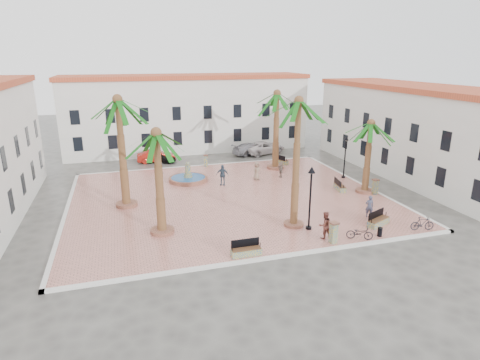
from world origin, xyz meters
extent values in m
plane|color=#56544F|center=(0.00, 0.00, 0.00)|extent=(120.00, 120.00, 0.00)
cube|color=tan|center=(0.00, 0.00, 0.07)|extent=(26.00, 22.00, 0.15)
cube|color=silver|center=(0.00, 11.00, 0.08)|extent=(26.30, 0.30, 0.16)
cube|color=silver|center=(0.00, -11.00, 0.08)|extent=(26.30, 0.30, 0.16)
cube|color=silver|center=(13.00, 0.00, 0.08)|extent=(0.30, 22.30, 0.16)
cube|color=silver|center=(-13.00, 0.00, 0.08)|extent=(0.30, 22.30, 0.16)
cube|color=silver|center=(0.00, 20.00, 4.50)|extent=(30.00, 7.00, 9.00)
cube|color=#BE4B2C|center=(0.00, 20.00, 9.25)|extent=(30.40, 7.40, 0.50)
cube|color=black|center=(-13.12, 16.52, 2.20)|extent=(1.00, 0.12, 1.60)
cube|color=black|center=(-9.38, 16.52, 2.20)|extent=(1.00, 0.12, 1.60)
cube|color=black|center=(-5.62, 16.52, 2.20)|extent=(1.00, 0.12, 1.60)
cube|color=black|center=(-1.88, 16.52, 2.20)|extent=(1.00, 0.12, 1.60)
cube|color=black|center=(1.88, 16.52, 2.20)|extent=(1.00, 0.12, 1.60)
cube|color=black|center=(5.62, 16.52, 2.20)|extent=(1.00, 0.12, 1.60)
cube|color=black|center=(9.38, 16.52, 2.20)|extent=(1.00, 0.12, 1.60)
cube|color=black|center=(13.12, 16.52, 2.20)|extent=(1.00, 0.12, 1.60)
cube|color=black|center=(-13.12, 16.52, 5.20)|extent=(1.00, 0.12, 1.60)
cube|color=black|center=(-9.38, 16.52, 5.20)|extent=(1.00, 0.12, 1.60)
cube|color=black|center=(-5.62, 16.52, 5.20)|extent=(1.00, 0.12, 1.60)
cube|color=black|center=(-1.88, 16.52, 5.20)|extent=(1.00, 0.12, 1.60)
cube|color=black|center=(1.88, 16.52, 5.20)|extent=(1.00, 0.12, 1.60)
cube|color=black|center=(5.62, 16.52, 5.20)|extent=(1.00, 0.12, 1.60)
cube|color=black|center=(9.38, 16.52, 5.20)|extent=(1.00, 0.12, 1.60)
cube|color=black|center=(13.12, 16.52, 5.20)|extent=(1.00, 0.12, 1.60)
cube|color=silver|center=(20.00, 2.00, 4.25)|extent=(7.00, 26.00, 8.50)
cube|color=#BE4B2C|center=(20.00, 2.00, 8.75)|extent=(7.40, 26.40, 0.50)
cube|color=black|center=(16.54, -9.49, 2.20)|extent=(0.12, 1.00, 1.60)
cube|color=black|center=(16.54, -5.77, 2.20)|extent=(0.12, 1.00, 1.60)
cube|color=black|center=(16.54, -2.06, 2.20)|extent=(0.12, 1.00, 1.60)
cube|color=black|center=(16.54, 1.65, 2.20)|extent=(0.12, 1.00, 1.60)
cube|color=black|center=(16.54, 5.37, 2.20)|extent=(0.12, 1.00, 1.60)
cube|color=black|center=(16.54, 9.08, 2.20)|extent=(0.12, 1.00, 1.60)
cube|color=black|center=(16.54, 12.80, 2.20)|extent=(0.12, 1.00, 1.60)
cube|color=black|center=(16.54, -5.77, 5.20)|extent=(0.12, 1.00, 1.60)
cube|color=black|center=(16.54, -2.06, 5.20)|extent=(0.12, 1.00, 1.60)
cube|color=black|center=(16.54, 1.65, 5.20)|extent=(0.12, 1.00, 1.60)
cube|color=black|center=(16.54, 5.37, 5.20)|extent=(0.12, 1.00, 1.60)
cube|color=black|center=(16.54, 9.08, 5.20)|extent=(0.12, 1.00, 1.60)
cube|color=black|center=(16.54, 12.80, 5.20)|extent=(0.12, 1.00, 1.60)
cube|color=black|center=(-16.02, -2.00, 2.20)|extent=(0.12, 1.00, 1.60)
cube|color=black|center=(-16.02, 2.00, 2.20)|extent=(0.12, 1.00, 1.60)
cube|color=black|center=(-16.02, 6.00, 2.20)|extent=(0.12, 1.00, 1.60)
cube|color=black|center=(-16.02, 10.00, 2.20)|extent=(0.12, 1.00, 1.60)
cube|color=black|center=(-16.02, -2.00, 5.20)|extent=(0.12, 1.00, 1.60)
cube|color=black|center=(-16.02, 2.00, 5.20)|extent=(0.12, 1.00, 1.60)
cube|color=black|center=(-16.02, 6.00, 5.20)|extent=(0.12, 1.00, 1.60)
cube|color=black|center=(-16.02, 10.00, 5.20)|extent=(0.12, 1.00, 1.60)
cylinder|color=#985B46|center=(-2.53, 5.66, 0.33)|extent=(3.70, 3.70, 0.35)
cylinder|color=#194C8C|center=(-2.53, 5.66, 0.49)|extent=(3.26, 3.26, 0.05)
cylinder|color=#797E5A|center=(-2.53, 5.66, 0.50)|extent=(0.79, 0.79, 0.71)
cylinder|color=#797E5A|center=(-2.53, 5.66, 1.21)|extent=(0.53, 0.53, 1.06)
sphere|color=#797E5A|center=(-2.53, 5.66, 1.87)|extent=(0.39, 0.39, 0.39)
cylinder|color=#985B46|center=(-8.43, 0.44, 0.28)|extent=(1.71, 1.71, 0.26)
cylinder|color=brown|center=(-8.43, 0.44, 4.52)|extent=(0.56, 0.56, 8.23)
sphere|color=brown|center=(-8.43, 0.44, 8.63)|extent=(0.75, 0.75, 0.75)
cylinder|color=#985B46|center=(-6.24, -5.58, 0.27)|extent=(1.64, 1.64, 0.25)
cylinder|color=brown|center=(-6.24, -5.58, 3.73)|extent=(0.53, 0.53, 6.67)
sphere|color=brown|center=(-6.24, -5.58, 7.06)|extent=(0.72, 0.72, 0.72)
cylinder|color=#985B46|center=(2.87, -7.07, 0.26)|extent=(1.41, 1.41, 0.21)
cylinder|color=brown|center=(2.87, -7.07, 4.66)|extent=(0.46, 0.46, 8.59)
sphere|color=brown|center=(2.87, -7.07, 8.95)|extent=(0.62, 0.62, 0.62)
cylinder|color=#985B46|center=(11.92, -2.15, 0.27)|extent=(1.56, 1.56, 0.23)
cylinder|color=brown|center=(11.92, -2.15, 3.34)|extent=(0.51, 0.51, 5.92)
sphere|color=brown|center=(11.92, -2.15, 6.30)|extent=(0.68, 0.68, 0.68)
cylinder|color=#985B46|center=(7.18, 7.43, 0.28)|extent=(1.78, 1.78, 0.27)
cylinder|color=brown|center=(7.18, 7.43, 4.25)|extent=(0.58, 0.58, 7.66)
sphere|color=brown|center=(7.18, 7.43, 8.08)|extent=(0.78, 0.78, 0.78)
cube|color=#797E5A|center=(-1.73, -10.40, 0.36)|extent=(1.88, 0.58, 0.42)
cube|color=#56351E|center=(-1.73, -10.40, 0.60)|extent=(1.77, 0.53, 0.06)
cube|color=black|center=(-1.73, -10.17, 0.88)|extent=(1.77, 0.06, 0.52)
cylinder|color=black|center=(-2.62, -10.39, 0.72)|extent=(0.05, 0.05, 0.31)
cylinder|color=black|center=(-0.85, -10.41, 0.72)|extent=(0.05, 0.05, 0.31)
cube|color=#797E5A|center=(8.66, -8.80, 0.37)|extent=(2.07, 1.36, 0.44)
cube|color=#56351E|center=(8.66, -8.80, 0.63)|extent=(1.95, 1.27, 0.07)
cube|color=black|center=(8.56, -8.58, 0.93)|extent=(1.74, 0.81, 0.55)
cylinder|color=black|center=(7.80, -9.19, 0.76)|extent=(0.05, 0.05, 0.33)
cylinder|color=black|center=(9.52, -8.42, 0.76)|extent=(0.05, 0.05, 0.33)
cube|color=#797E5A|center=(10.12, -0.96, 0.36)|extent=(0.92, 1.96, 0.42)
cube|color=#56351E|center=(10.12, -0.96, 0.60)|extent=(0.85, 1.84, 0.06)
cube|color=black|center=(9.89, -0.92, 0.88)|extent=(0.39, 1.75, 0.52)
cylinder|color=black|center=(9.95, -1.83, 0.72)|extent=(0.05, 0.05, 0.31)
cylinder|color=black|center=(10.28, -0.09, 0.72)|extent=(0.05, 0.05, 0.31)
cube|color=#797E5A|center=(8.54, 9.17, 0.36)|extent=(1.25, 2.01, 0.43)
cube|color=#56351E|center=(8.54, 9.17, 0.61)|extent=(1.16, 1.89, 0.06)
cube|color=black|center=(8.32, 9.08, 0.90)|extent=(0.72, 1.71, 0.53)
cylinder|color=black|center=(8.87, 8.33, 0.74)|extent=(0.05, 0.05, 0.32)
cylinder|color=black|center=(8.21, 10.02, 0.74)|extent=(0.05, 0.05, 0.32)
cylinder|color=black|center=(3.62, -7.95, 0.24)|extent=(0.40, 0.40, 0.18)
cylinder|color=black|center=(3.62, -7.95, 2.28)|extent=(0.13, 0.13, 4.03)
cone|color=black|center=(3.62, -7.95, 4.46)|extent=(0.49, 0.49, 0.45)
sphere|color=beige|center=(3.62, -7.95, 4.29)|extent=(0.27, 0.27, 0.27)
cylinder|color=black|center=(12.40, 2.27, 0.23)|extent=(0.37, 0.37, 0.17)
cylinder|color=black|center=(12.40, 2.27, 2.11)|extent=(0.12, 0.12, 3.72)
cone|color=black|center=(12.40, 2.27, 4.13)|extent=(0.45, 0.45, 0.41)
sphere|color=beige|center=(12.40, 2.27, 3.97)|extent=(0.25, 0.25, 0.25)
cube|color=#797E5A|center=(4.14, -10.40, 0.82)|extent=(0.47, 0.47, 1.34)
cube|color=#985B46|center=(4.14, -10.40, 1.54)|extent=(0.59, 0.59, 0.10)
cube|color=#797E5A|center=(0.23, 10.40, 0.75)|extent=(0.41, 0.41, 1.19)
cube|color=#985B46|center=(0.23, 10.40, 1.39)|extent=(0.51, 0.51, 0.09)
cube|color=#797E5A|center=(12.40, -2.92, 0.78)|extent=(0.45, 0.45, 1.27)
cube|color=#985B46|center=(12.40, -2.92, 1.47)|extent=(0.56, 0.56, 0.10)
cylinder|color=black|center=(7.65, -10.40, 0.46)|extent=(0.32, 0.32, 0.62)
imported|color=#3D4057|center=(8.92, -7.22, 0.98)|extent=(0.71, 0.58, 1.67)
imported|color=black|center=(6.09, -10.40, 0.60)|extent=(1.78, 1.32, 0.89)
imported|color=brown|center=(3.94, -9.58, 1.08)|extent=(0.99, 0.82, 1.86)
imported|color=black|center=(11.04, -10.40, 0.64)|extent=(1.70, 0.86, 0.98)
imported|color=#816755|center=(3.94, 4.11, 1.03)|extent=(1.02, 0.89, 1.76)
imported|color=#36495D|center=(0.33, 3.47, 1.13)|extent=(1.24, 0.91, 1.95)
imported|color=#46464A|center=(-5.09, 7.14, 1.04)|extent=(1.08, 1.33, 1.79)
imported|color=#7A665C|center=(6.52, 4.27, 0.96)|extent=(0.84, 1.57, 1.62)
imported|color=black|center=(-4.29, 14.05, 0.61)|extent=(3.89, 2.77, 1.23)
imported|color=#A11D13|center=(-4.72, 14.35, 0.71)|extent=(4.38, 1.76, 1.42)
imported|color=#ACACB5|center=(6.88, 14.84, 0.70)|extent=(5.22, 3.29, 1.41)
imported|color=white|center=(8.61, 14.83, 0.76)|extent=(5.97, 4.10, 1.52)
camera|label=1|loc=(-8.38, -31.21, 11.72)|focal=30.00mm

